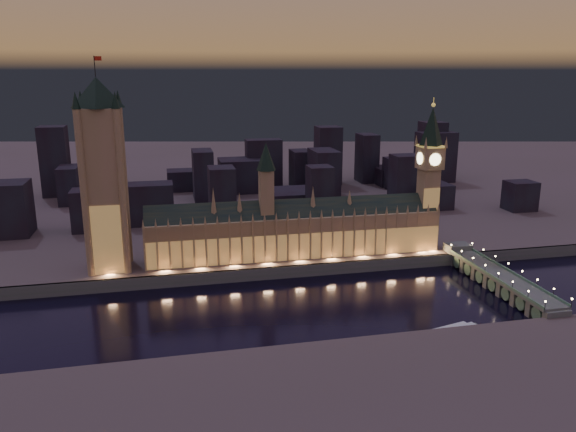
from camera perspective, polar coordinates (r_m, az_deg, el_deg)
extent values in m
plane|color=black|center=(331.68, 1.22, -8.77)|extent=(2000.00, 2000.00, 0.00)
cube|color=#4A413D|center=(828.80, -7.32, 5.64)|extent=(2000.00, 960.00, 8.00)
cube|color=#455749|center=(367.29, -0.29, -5.72)|extent=(2000.00, 2.50, 8.00)
cube|color=olive|center=(383.49, 0.77, -2.00)|extent=(200.21, 22.26, 28.00)
cube|color=#BE8E48|center=(375.44, 1.12, -3.17)|extent=(200.00, 0.50, 18.00)
cube|color=black|center=(378.98, 0.78, 0.46)|extent=(200.17, 18.52, 16.26)
cube|color=olive|center=(372.04, -2.22, 2.24)|extent=(9.00, 9.00, 32.00)
cone|color=black|center=(367.50, -2.25, 6.05)|extent=(13.00, 13.00, 18.00)
cube|color=olive|center=(364.36, -14.36, -3.37)|extent=(1.20, 1.20, 28.00)
cone|color=olive|center=(360.18, -14.53, -0.77)|extent=(2.00, 2.00, 6.00)
cube|color=olive|center=(364.10, -13.15, -3.31)|extent=(1.20, 1.20, 28.00)
cone|color=olive|center=(359.93, -13.31, -0.70)|extent=(2.00, 2.00, 6.00)
cube|color=olive|center=(364.01, -11.94, -3.24)|extent=(1.20, 1.20, 28.00)
cone|color=olive|center=(359.84, -12.08, -0.64)|extent=(2.00, 2.00, 6.00)
cube|color=olive|center=(364.09, -10.73, -3.18)|extent=(1.20, 1.20, 28.00)
cone|color=olive|center=(359.91, -10.86, -0.57)|extent=(2.00, 2.00, 6.00)
cube|color=olive|center=(364.32, -9.52, -3.11)|extent=(1.20, 1.20, 28.00)
cone|color=olive|center=(360.15, -9.64, -0.50)|extent=(2.00, 2.00, 6.00)
cube|color=olive|center=(364.72, -8.31, -3.04)|extent=(1.20, 1.20, 28.00)
cone|color=olive|center=(360.55, -8.42, -0.44)|extent=(2.00, 2.00, 6.00)
cube|color=olive|center=(365.27, -7.11, -2.97)|extent=(1.20, 1.20, 28.00)
cone|color=olive|center=(361.11, -7.20, -0.37)|extent=(2.00, 2.00, 6.00)
cube|color=olive|center=(365.99, -5.91, -2.90)|extent=(1.20, 1.20, 28.00)
cone|color=olive|center=(361.84, -5.99, -0.30)|extent=(2.00, 2.00, 6.00)
cube|color=olive|center=(366.87, -4.72, -2.83)|extent=(1.20, 1.20, 28.00)
cone|color=olive|center=(362.73, -4.78, -0.24)|extent=(2.00, 2.00, 6.00)
cube|color=olive|center=(367.91, -3.53, -2.75)|extent=(1.20, 1.20, 28.00)
cone|color=olive|center=(363.78, -3.58, -0.17)|extent=(2.00, 2.00, 6.00)
cube|color=olive|center=(369.11, -2.35, -2.68)|extent=(1.20, 1.20, 28.00)
cone|color=olive|center=(364.99, -2.39, -0.10)|extent=(2.00, 2.00, 6.00)
cube|color=olive|center=(370.46, -1.17, -2.60)|extent=(1.20, 1.20, 28.00)
cone|color=olive|center=(366.35, -1.21, -0.04)|extent=(2.00, 2.00, 6.00)
cube|color=olive|center=(371.96, -0.01, -2.53)|extent=(1.20, 1.20, 28.00)
cone|color=olive|center=(367.88, -0.03, 0.03)|extent=(2.00, 2.00, 6.00)
cube|color=olive|center=(373.62, 1.14, -2.45)|extent=(1.20, 1.20, 28.00)
cone|color=olive|center=(369.55, 1.13, 0.09)|extent=(2.00, 2.00, 6.00)
cube|color=olive|center=(375.43, 2.28, -2.38)|extent=(1.20, 1.20, 28.00)
cone|color=olive|center=(371.38, 2.29, 0.16)|extent=(2.00, 2.00, 6.00)
cube|color=olive|center=(377.38, 3.41, -2.30)|extent=(1.20, 1.20, 28.00)
cone|color=olive|center=(373.36, 3.43, 0.22)|extent=(2.00, 2.00, 6.00)
cube|color=olive|center=(379.48, 4.53, -2.23)|extent=(1.20, 1.20, 28.00)
cone|color=olive|center=(375.48, 4.56, 0.28)|extent=(2.00, 2.00, 6.00)
cube|color=olive|center=(381.73, 5.64, -2.15)|extent=(1.20, 1.20, 28.00)
cone|color=olive|center=(377.75, 5.67, 0.34)|extent=(2.00, 2.00, 6.00)
cube|color=olive|center=(384.12, 6.73, -2.07)|extent=(1.20, 1.20, 28.00)
cone|color=olive|center=(380.16, 6.78, 0.41)|extent=(2.00, 2.00, 6.00)
cube|color=olive|center=(386.64, 7.81, -2.00)|extent=(1.20, 1.20, 28.00)
cone|color=olive|center=(382.71, 7.87, 0.47)|extent=(2.00, 2.00, 6.00)
cube|color=olive|center=(389.30, 8.87, -1.92)|extent=(1.20, 1.20, 28.00)
cone|color=olive|center=(385.40, 8.94, 0.52)|extent=(2.00, 2.00, 6.00)
cube|color=olive|center=(392.09, 9.92, -1.85)|extent=(1.20, 1.20, 28.00)
cone|color=olive|center=(388.22, 10.00, 0.58)|extent=(2.00, 2.00, 6.00)
cube|color=olive|center=(395.02, 10.96, -1.77)|extent=(1.20, 1.20, 28.00)
cone|color=olive|center=(391.17, 11.04, 0.64)|extent=(2.00, 2.00, 6.00)
cube|color=olive|center=(398.07, 11.97, -1.70)|extent=(1.20, 1.20, 28.00)
cone|color=olive|center=(394.25, 12.07, 0.69)|extent=(2.00, 2.00, 6.00)
cube|color=olive|center=(401.24, 12.98, -1.63)|extent=(1.20, 1.20, 28.00)
cone|color=olive|center=(397.46, 13.08, 0.75)|extent=(2.00, 2.00, 6.00)
cube|color=olive|center=(404.54, 13.96, -1.56)|extent=(1.20, 1.20, 28.00)
cone|color=olive|center=(400.79, 14.07, 0.80)|extent=(2.00, 2.00, 6.00)
cube|color=olive|center=(407.95, 14.93, -1.48)|extent=(1.20, 1.20, 28.00)
cone|color=olive|center=(404.23, 15.05, 0.86)|extent=(2.00, 2.00, 6.00)
cone|color=olive|center=(368.29, -7.58, 1.52)|extent=(4.40, 4.40, 18.00)
cone|color=olive|center=(370.47, -4.95, 1.35)|extent=(4.40, 4.40, 14.00)
cone|color=olive|center=(379.74, 2.55, 1.87)|extent=(4.40, 4.40, 16.00)
cone|color=olive|center=(387.58, 6.26, 1.76)|extent=(4.40, 4.40, 12.00)
cube|color=olive|center=(366.97, -18.08, 2.45)|extent=(22.29, 22.29, 101.74)
cube|color=#BE8E48|center=(363.06, -17.88, -2.37)|extent=(22.00, 0.50, 44.00)
cone|color=black|center=(359.91, -18.85, 11.80)|extent=(31.68, 31.68, 18.00)
cylinder|color=black|center=(359.68, -19.05, 14.18)|extent=(0.50, 0.50, 12.00)
cube|color=red|center=(359.51, -18.75, 14.92)|extent=(4.00, 0.15, 2.50)
cylinder|color=olive|center=(357.58, -19.99, 1.98)|extent=(4.40, 4.40, 101.74)
cone|color=black|center=(350.51, -20.79, 10.92)|extent=(5.20, 5.20, 10.00)
cylinder|color=olive|center=(378.95, -19.59, 2.69)|extent=(4.40, 4.40, 101.74)
cone|color=black|center=(372.28, -20.33, 11.13)|extent=(5.20, 5.20, 10.00)
cylinder|color=olive|center=(355.26, -16.48, 2.19)|extent=(4.40, 4.40, 101.74)
cone|color=black|center=(348.13, -17.15, 11.20)|extent=(5.20, 5.20, 10.00)
cylinder|color=olive|center=(376.76, -16.27, 2.89)|extent=(4.40, 4.40, 101.74)
cone|color=black|center=(370.05, -16.90, 11.38)|extent=(5.20, 5.20, 10.00)
cube|color=olive|center=(411.78, 13.92, 0.80)|extent=(12.63, 12.63, 56.69)
cube|color=#BE8E48|center=(407.94, 14.25, -0.27)|extent=(12.00, 0.50, 44.00)
cube|color=olive|center=(404.97, 14.23, 5.74)|extent=(15.00, 15.00, 15.24)
cube|color=#F2C64C|center=(403.85, 14.31, 6.90)|extent=(15.75, 15.75, 1.20)
cone|color=black|center=(402.35, 14.43, 8.81)|extent=(18.00, 18.00, 26.00)
sphere|color=#F2C64C|center=(401.26, 14.56, 10.87)|extent=(2.80, 2.80, 2.80)
cylinder|color=#F2C64C|center=(401.12, 14.58, 11.23)|extent=(0.40, 0.40, 5.00)
cylinder|color=#FFF2BF|center=(398.14, 14.73, 5.57)|extent=(8.40, 0.50, 8.40)
cylinder|color=#FFF2BF|center=(411.83, 13.76, 5.91)|extent=(8.40, 0.50, 8.40)
cylinder|color=#FFF2BF|center=(401.58, 13.24, 5.73)|extent=(0.50, 8.40, 8.40)
cylinder|color=#FFF2BF|center=(408.48, 15.21, 5.75)|extent=(0.50, 8.40, 8.40)
cone|color=olive|center=(393.44, 13.84, 7.23)|extent=(2.60, 2.60, 8.00)
cone|color=olive|center=(406.85, 12.91, 7.52)|extent=(2.60, 2.60, 8.00)
cone|color=olive|center=(400.26, 15.78, 7.22)|extent=(2.60, 2.60, 8.00)
cone|color=olive|center=(413.45, 14.81, 7.51)|extent=(2.60, 2.60, 8.00)
cube|color=#455749|center=(368.05, 20.98, -5.78)|extent=(16.65, 100.00, 1.60)
cube|color=#426557|center=(363.40, 19.95, -5.71)|extent=(0.80, 100.00, 1.60)
cube|color=#426557|center=(371.91, 22.02, -5.45)|extent=(0.80, 100.00, 1.60)
cube|color=#455749|center=(412.43, 16.84, -3.37)|extent=(16.65, 12.00, 9.50)
cube|color=#455749|center=(332.68, 25.61, -9.41)|extent=(14.99, 4.00, 9.50)
cylinder|color=black|center=(324.90, 24.66, -8.27)|extent=(0.30, 0.30, 4.40)
sphere|color=#FFD88C|center=(324.06, 24.70, -7.89)|extent=(1.00, 1.00, 1.00)
cylinder|color=black|center=(334.38, 26.85, -7.89)|extent=(0.30, 0.30, 4.40)
sphere|color=#FFD88C|center=(333.57, 26.90, -7.52)|extent=(1.00, 1.00, 1.00)
cube|color=#455749|center=(342.95, 24.16, -8.53)|extent=(14.99, 4.00, 9.50)
cylinder|color=black|center=(335.40, 23.20, -7.40)|extent=(0.30, 0.30, 4.40)
sphere|color=#FFD88C|center=(334.60, 23.24, -7.04)|extent=(1.00, 1.00, 1.00)
cylinder|color=black|center=(344.60, 25.37, -7.06)|extent=(0.30, 0.30, 4.40)
sphere|color=#FFD88C|center=(343.82, 25.41, -6.70)|extent=(1.00, 1.00, 1.00)
cube|color=#455749|center=(353.50, 22.79, -7.70)|extent=(14.99, 4.00, 9.50)
cylinder|color=black|center=(346.18, 21.85, -6.58)|extent=(0.30, 0.30, 4.40)
sphere|color=#FFD88C|center=(345.40, 21.88, -6.23)|extent=(1.00, 1.00, 1.00)
cylinder|color=black|center=(355.10, 23.98, -6.28)|extent=(0.30, 0.30, 4.40)
sphere|color=#FFD88C|center=(354.34, 24.02, -5.93)|extent=(1.00, 1.00, 1.00)
cube|color=#455749|center=(364.31, 21.51, -6.91)|extent=(14.99, 4.00, 9.50)
cylinder|color=black|center=(357.21, 20.58, -5.81)|extent=(0.30, 0.30, 4.40)
sphere|color=#FFD88C|center=(356.45, 20.61, -5.47)|extent=(1.00, 1.00, 1.00)
cylinder|color=black|center=(365.86, 22.67, -5.54)|extent=(0.30, 0.30, 4.40)
sphere|color=#FFD88C|center=(365.12, 22.71, -5.20)|extent=(1.00, 1.00, 1.00)
cube|color=#455749|center=(375.34, 20.32, -6.16)|extent=(14.99, 4.00, 9.50)
cylinder|color=black|center=(368.46, 19.39, -5.08)|extent=(0.30, 0.30, 4.40)
sphere|color=#FFD88C|center=(367.72, 19.42, -4.75)|extent=(1.00, 1.00, 1.00)
cylinder|color=black|center=(376.85, 21.45, -4.84)|extent=(0.30, 0.30, 4.40)
sphere|color=#FFD88C|center=(376.13, 21.48, -4.51)|extent=(1.00, 1.00, 1.00)
cube|color=#455749|center=(386.59, 19.19, -5.46)|extent=(14.99, 4.00, 9.50)
cylinder|color=black|center=(379.91, 18.27, -4.40)|extent=(0.30, 0.30, 4.40)
sphere|color=#FFD88C|center=(379.20, 18.30, -4.07)|extent=(1.00, 1.00, 1.00)
cylinder|color=black|center=(388.05, 20.29, -4.18)|extent=(0.30, 0.30, 4.40)
sphere|color=#FFD88C|center=(387.36, 20.32, -3.86)|extent=(1.00, 1.00, 1.00)
cube|color=#455749|center=(398.03, 18.13, -4.79)|extent=(14.99, 4.00, 9.50)
cylinder|color=black|center=(391.55, 17.22, -3.75)|extent=(0.30, 0.30, 4.40)
sphere|color=#FFD88C|center=(390.86, 17.24, -3.43)|extent=(1.00, 1.00, 1.00)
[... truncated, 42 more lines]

